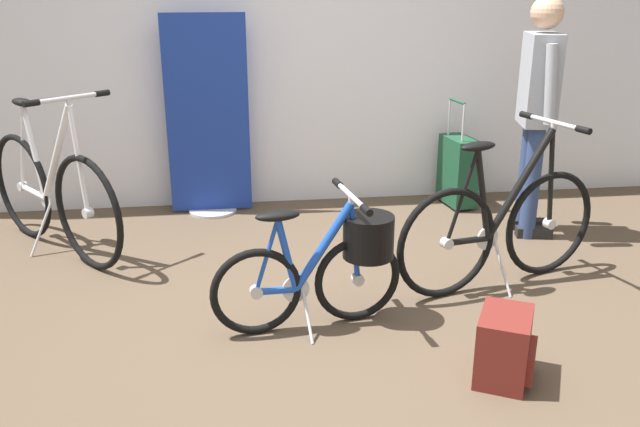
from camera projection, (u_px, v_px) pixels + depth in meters
ground_plane at (341, 341)px, 3.32m from camera, size 6.18×6.18×0.00m
back_wall at (294, 25)px, 4.99m from camera, size 6.18×0.10×2.72m
floor_banner_stand at (208, 128)px, 4.93m from camera, size 0.60×0.36×1.46m
folding_bike_foreground at (332, 260)px, 3.38m from camera, size 0.99×0.53×0.71m
display_bike_left at (500, 226)px, 3.82m from camera, size 1.32×0.58×0.95m
display_bike_right at (52, 193)px, 4.28m from camera, size 1.05×1.18×1.06m
visitor_near_wall at (538, 105)px, 4.42m from camera, size 0.32×0.53×1.59m
rolling_suitcase at (458, 170)px, 5.20m from camera, size 0.23×0.38×0.83m
backpack_on_floor at (505, 347)px, 2.97m from camera, size 0.34×0.37×0.32m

